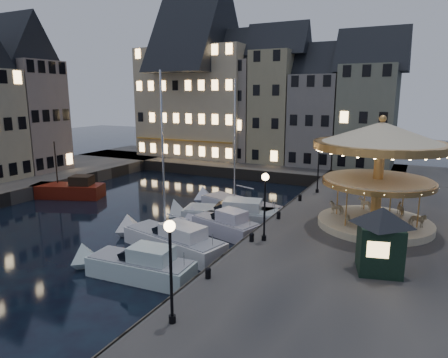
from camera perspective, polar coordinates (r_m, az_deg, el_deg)
The scene contains 29 objects.
ground at distance 27.60m, azimuth -9.42°, elevation -9.45°, with size 160.00×160.00×0.00m, color black.
quay_east at distance 28.32m, azimuth 22.56°, elevation -8.27°, with size 16.00×56.00×1.30m, color #474442.
quay_north at distance 54.77m, azimuth 0.88°, elevation 2.17°, with size 44.00×12.00×1.30m, color #474442.
quaywall_e at distance 29.77m, azimuth 6.96°, elevation -6.43°, with size 0.15×44.00×1.30m, color #47423A.
quaywall_n at distance 48.61m, azimuth -0.04°, elevation 0.91°, with size 48.00×0.15×1.30m, color #47423A.
quaywall_w at distance 41.34m, azimuth -28.46°, elevation -2.57°, with size 0.15×44.00×1.30m, color #47423A.
streetlamp_a at distance 15.42m, azimuth -7.65°, elevation -11.03°, with size 0.44×0.44×4.17m.
streetlamp_b at distance 23.91m, azimuth 5.85°, elevation -2.60°, with size 0.44×0.44×4.17m.
streetlamp_c at distance 36.60m, azimuth 13.35°, elevation 2.25°, with size 0.44×0.44×4.17m.
bollard_a at distance 19.80m, azimuth -2.30°, elevation -13.16°, with size 0.30×0.30×0.57m.
bollard_b at distance 24.39m, azimuth 3.98°, elevation -8.21°, with size 0.30×0.30×0.57m.
bollard_c at distance 28.84m, azimuth 7.80°, elevation -5.07°, with size 0.30×0.30×0.57m.
bollard_d at distance 33.92m, azimuth 10.80°, elevation -2.57°, with size 0.30×0.30×0.57m.
townhouse_na at distance 61.51m, azimuth -8.12°, elevation 9.82°, with size 5.50×8.00×12.80m.
townhouse_nb at distance 58.58m, azimuth -3.66°, elevation 10.30°, with size 6.16×8.00×13.80m.
townhouse_nc at distance 55.79m, azimuth 1.81°, elevation 10.74°, with size 6.82×8.00×14.80m.
townhouse_nd at distance 53.63m, azimuth 7.52°, elevation 11.13°, with size 5.50×8.00×15.80m.
townhouse_ne at distance 52.15m, azimuth 13.21°, elevation 9.24°, with size 6.16×8.00×12.80m.
townhouse_nf at distance 51.07m, azimuth 19.93°, elevation 9.36°, with size 6.82×8.00×13.80m.
townhouse_wc at distance 52.02m, azimuth -26.43°, elevation 9.09°, with size 8.80×5.50×14.20m.
hotel_corner at distance 58.53m, azimuth -3.64°, elevation 11.76°, with size 17.60×9.00×16.80m.
motorboat_b at distance 23.29m, azimuth -12.68°, elevation -12.06°, with size 7.17×2.43×2.15m.
motorboat_c at distance 26.74m, azimuth -7.84°, elevation -8.55°, with size 8.62×4.01×11.43m.
motorboat_d at distance 29.45m, azimuth -0.41°, elevation -6.58°, with size 6.21×3.54×2.15m.
motorboat_e at distance 31.77m, azimuth 0.34°, elevation -5.15°, with size 8.67×4.29×2.15m.
motorboat_f at distance 34.65m, azimuth 1.70°, elevation -3.89°, with size 8.66×4.81×11.63m.
red_fishing_boat at distance 42.33m, azimuth -21.20°, elevation -1.55°, with size 7.23×4.65×5.75m.
carousel at distance 27.74m, azimuth 21.41°, elevation 3.26°, with size 8.50×8.50×7.43m.
ticket_kiosk at distance 21.23m, azimuth 21.56°, elevation -6.59°, with size 3.24×3.24×3.80m.
Camera 1 is at (15.26, -20.69, 10.03)m, focal length 32.00 mm.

